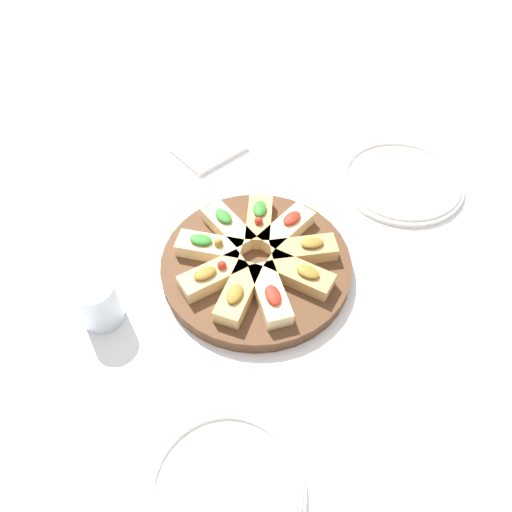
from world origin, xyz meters
TOP-DOWN VIEW (x-y plane):
  - ground_plane at (0.00, 0.00)m, footprint 3.00×3.00m
  - serving_board at (0.00, 0.00)m, footprint 0.31×0.31m
  - focaccia_slice_0 at (-0.08, 0.01)m, footprint 0.11×0.05m
  - focaccia_slice_1 at (-0.07, -0.04)m, footprint 0.11×0.09m
  - focaccia_slice_2 at (-0.02, -0.07)m, footprint 0.07×0.11m
  - focaccia_slice_3 at (0.03, -0.07)m, footprint 0.08×0.11m
  - focaccia_slice_4 at (0.07, -0.03)m, footprint 0.11×0.08m
  - focaccia_slice_5 at (0.07, 0.02)m, footprint 0.11×0.06m
  - focaccia_slice_6 at (0.05, 0.06)m, footprint 0.10×0.11m
  - focaccia_slice_7 at (-0.01, 0.08)m, footprint 0.05×0.11m
  - focaccia_slice_8 at (-0.05, 0.06)m, footprint 0.10×0.10m
  - plate_left at (-0.33, 0.11)m, footprint 0.23×0.23m
  - plate_right at (0.30, 0.16)m, footprint 0.19×0.19m
  - water_glass at (0.20, -0.14)m, footprint 0.06×0.06m
  - napkin_stack at (-0.20, -0.25)m, footprint 0.15×0.13m

SIDE VIEW (x-z plane):
  - ground_plane at x=0.00m, z-range 0.00..0.00m
  - napkin_stack at x=-0.20m, z-range 0.00..0.01m
  - plate_left at x=-0.33m, z-range 0.00..0.02m
  - plate_right at x=0.30m, z-range 0.00..0.02m
  - serving_board at x=0.00m, z-range 0.00..0.02m
  - focaccia_slice_0 at x=-0.08m, z-range 0.02..0.05m
  - focaccia_slice_2 at x=-0.02m, z-range 0.02..0.05m
  - focaccia_slice_5 at x=0.07m, z-range 0.02..0.05m
  - focaccia_slice_6 at x=0.05m, z-range 0.02..0.05m
  - focaccia_slice_7 at x=-0.01m, z-range 0.02..0.05m
  - focaccia_slice_8 at x=-0.05m, z-range 0.02..0.05m
  - focaccia_slice_1 at x=-0.07m, z-range 0.02..0.05m
  - focaccia_slice_3 at x=0.03m, z-range 0.02..0.05m
  - focaccia_slice_4 at x=0.07m, z-range 0.02..0.05m
  - water_glass at x=0.20m, z-range 0.00..0.08m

